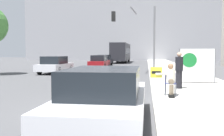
# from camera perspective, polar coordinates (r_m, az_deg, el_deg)

# --- Properties ---
(ground_plane) EXTENTS (160.00, 160.00, 0.00)m
(ground_plane) POSITION_cam_1_polar(r_m,az_deg,el_deg) (7.56, -2.53, -9.94)
(ground_plane) COLOR #4F4F51
(sidewalk_curb) EXTENTS (4.20, 90.00, 0.16)m
(sidewalk_curb) POSITION_cam_1_polar(r_m,az_deg,el_deg) (22.41, 13.80, -0.86)
(sidewalk_curb) COLOR beige
(sidewalk_curb) RESTS_ON ground_plane
(seated_protester) EXTENTS (0.95, 0.77, 1.21)m
(seated_protester) POSITION_cam_1_polar(r_m,az_deg,el_deg) (9.51, 13.12, -2.33)
(seated_protester) COLOR #474C56
(seated_protester) RESTS_ON sidewalk_curb
(jogger_on_sidewalk) EXTENTS (0.34, 0.34, 1.62)m
(jogger_on_sidewalk) POSITION_cam_1_polar(r_m,az_deg,el_deg) (11.53, 15.08, -0.47)
(jogger_on_sidewalk) COLOR black
(jogger_on_sidewalk) RESTS_ON sidewalk_curb
(protest_banner) EXTENTS (1.86, 0.06, 1.81)m
(protest_banner) POSITION_cam_1_polar(r_m,az_deg,el_deg) (13.80, 18.80, 0.66)
(protest_banner) COLOR slate
(protest_banner) RESTS_ON sidewalk_curb
(traffic_light_pole) EXTENTS (3.70, 3.47, 5.42)m
(traffic_light_pole) POSITION_cam_1_polar(r_m,az_deg,el_deg) (21.32, 5.96, 9.20)
(traffic_light_pole) COLOR slate
(traffic_light_pole) RESTS_ON sidewalk_curb
(parked_car_curbside) EXTENTS (1.90, 4.73, 1.39)m
(parked_car_curbside) POSITION_cam_1_polar(r_m,az_deg,el_deg) (6.10, -1.69, -6.48)
(parked_car_curbside) COLOR silver
(parked_car_curbside) RESTS_ON ground_plane
(car_on_road_nearest) EXTENTS (1.82, 4.71, 1.45)m
(car_on_road_nearest) POSITION_cam_1_polar(r_m,az_deg,el_deg) (21.88, -12.87, 0.74)
(car_on_road_nearest) COLOR silver
(car_on_road_nearest) RESTS_ON ground_plane
(car_on_road_midblock) EXTENTS (1.76, 4.58, 1.46)m
(car_on_road_midblock) POSITION_cam_1_polar(r_m,az_deg,el_deg) (28.52, -2.90, 1.47)
(car_on_road_midblock) COLOR maroon
(car_on_road_midblock) RESTS_ON ground_plane
(car_on_road_distant) EXTENTS (1.78, 4.43, 1.46)m
(car_on_road_distant) POSITION_cam_1_polar(r_m,az_deg,el_deg) (33.87, -1.79, 1.80)
(car_on_road_distant) COLOR black
(car_on_road_distant) RESTS_ON ground_plane
(city_bus_on_road) EXTENTS (2.53, 11.68, 3.32)m
(city_bus_on_road) POSITION_cam_1_polar(r_m,az_deg,el_deg) (44.10, 2.08, 3.74)
(city_bus_on_road) COLOR #232328
(city_bus_on_road) RESTS_ON ground_plane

